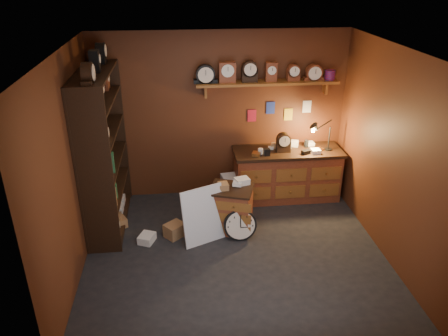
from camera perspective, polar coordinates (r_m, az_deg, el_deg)
floor at (r=6.07m, az=1.42°, el=-10.98°), size 4.00×4.00×0.00m
room_shell at (r=5.35m, az=1.94°, el=4.80°), size 4.02×3.62×2.71m
shelving_unit at (r=6.38m, az=-15.84°, el=2.79°), size 0.47×1.60×2.58m
workbench at (r=7.26m, az=8.19°, el=-0.43°), size 1.76×0.66×1.36m
low_cabinet at (r=6.36m, az=0.98°, el=-5.11°), size 0.73×0.67×0.77m
big_round_clock at (r=6.22m, az=2.12°, el=-7.43°), size 0.47×0.16×0.47m
white_panel at (r=6.32m, az=-2.60°, el=-9.38°), size 0.65×0.41×0.83m
mini_fridge at (r=7.15m, az=1.58°, el=-2.84°), size 0.48×0.50×0.44m
floor_box_a at (r=6.75m, az=-13.66°, el=-6.97°), size 0.30×0.28×0.14m
floor_box_b at (r=6.34m, az=-10.04°, el=-9.03°), size 0.27×0.29×0.12m
floor_box_c at (r=6.38m, az=-6.46°, el=-8.06°), size 0.35×0.34×0.20m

